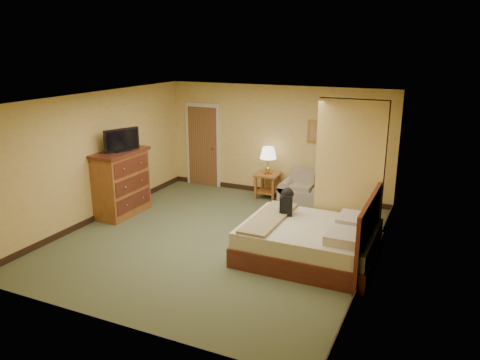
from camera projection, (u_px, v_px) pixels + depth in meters
The scene contains 17 objects.
floor at pixel (219, 239), 8.72m from camera, with size 6.00×6.00×0.00m, color #505839.
ceiling at pixel (217, 99), 7.99m from camera, with size 6.00×6.00×0.00m, color white.
back_wall at pixel (276, 141), 10.97m from camera, with size 5.50×0.02×2.60m, color #D6B05B.
left_wall at pixel (97, 157), 9.45m from camera, with size 0.02×6.00×2.60m, color #D6B05B.
right_wall at pixel (375, 191), 7.26m from camera, with size 0.02×6.00×2.60m, color #D6B05B.
partition at pixel (349, 173), 8.30m from camera, with size 1.20×0.15×2.60m, color #D6B05B.
door at pixel (203, 145), 11.80m from camera, with size 0.94×0.16×2.10m.
baseboard at pixel (275, 192), 11.31m from camera, with size 5.50×0.02×0.12m, color black.
loveseat at pixel (314, 195), 10.46m from camera, with size 1.51×0.70×0.76m.
side_table at pixel (268, 182), 10.95m from camera, with size 0.54×0.54×0.59m.
table_lamp at pixel (268, 154), 10.76m from camera, with size 0.38×0.38×0.63m.
coffee_table at pixel (282, 216), 8.99m from camera, with size 0.83×0.83×0.43m.
wall_picture at pixel (322, 132), 10.43m from camera, with size 0.67×0.04×0.52m.
dresser at pixel (121, 183), 9.81m from camera, with size 0.68×1.30×1.38m.
tv at pixel (122, 141), 9.52m from camera, with size 0.35×0.73×0.47m.
bed at pixel (312, 241), 7.82m from camera, with size 2.21×1.88×1.22m.
backpack at pixel (287, 200), 8.22m from camera, with size 0.27×0.33×0.49m.
Camera 1 is at (3.72, -7.16, 3.51)m, focal length 35.00 mm.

